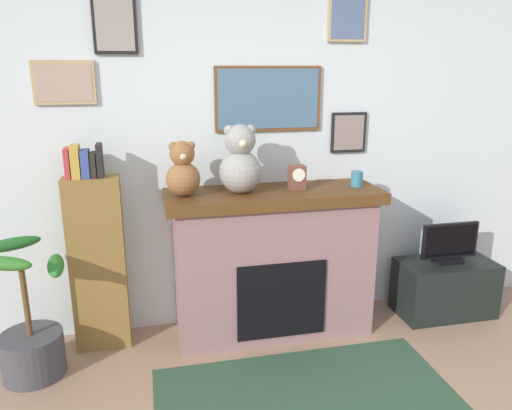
{
  "coord_description": "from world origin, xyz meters",
  "views": [
    {
      "loc": [
        -0.69,
        -1.55,
        1.92
      ],
      "look_at": [
        0.04,
        1.69,
        0.98
      ],
      "focal_mm": 34.62,
      "sensor_mm": 36.0,
      "label": 1
    }
  ],
  "objects": [
    {
      "name": "television",
      "position": [
        1.58,
        1.64,
        0.59
      ],
      "size": [
        0.46,
        0.14,
        0.32
      ],
      "color": "black",
      "rests_on": "tv_stand"
    },
    {
      "name": "candle_jar",
      "position": [
        0.78,
        1.67,
        1.14
      ],
      "size": [
        0.09,
        0.09,
        0.11
      ],
      "primitive_type": "cylinder",
      "color": "teal",
      "rests_on": "fireplace"
    },
    {
      "name": "mantel_clock",
      "position": [
        0.33,
        1.67,
        1.17
      ],
      "size": [
        0.11,
        0.09,
        0.17
      ],
      "color": "brown",
      "rests_on": "fireplace"
    },
    {
      "name": "tv_stand",
      "position": [
        1.58,
        1.64,
        0.22
      ],
      "size": [
        0.75,
        0.4,
        0.44
      ],
      "primitive_type": "cube",
      "color": "black",
      "rests_on": "ground_plane"
    },
    {
      "name": "bookshelf",
      "position": [
        -1.06,
        1.74,
        0.66
      ],
      "size": [
        0.37,
        0.16,
        1.44
      ],
      "color": "olive",
      "rests_on": "ground_plane"
    },
    {
      "name": "area_rug",
      "position": [
        0.17,
        0.77,
        0.0
      ],
      "size": [
        1.81,
        1.15,
        0.01
      ],
      "primitive_type": "cube",
      "color": "#2D4A34",
      "rests_on": "ground_plane"
    },
    {
      "name": "fireplace",
      "position": [
        0.17,
        1.69,
        0.55
      ],
      "size": [
        1.52,
        0.55,
        1.08
      ],
      "color": "#8B6665",
      "rests_on": "ground_plane"
    },
    {
      "name": "back_wall",
      "position": [
        -0.0,
        2.0,
        1.31
      ],
      "size": [
        5.2,
        0.15,
        2.6
      ],
      "color": "silver",
      "rests_on": "ground_plane"
    },
    {
      "name": "teddy_bear_cream",
      "position": [
        -0.46,
        1.67,
        1.25
      ],
      "size": [
        0.23,
        0.23,
        0.37
      ],
      "color": "brown",
      "rests_on": "fireplace"
    },
    {
      "name": "potted_plant",
      "position": [
        -1.47,
        1.48,
        0.25
      ],
      "size": [
        0.54,
        0.55,
        0.87
      ],
      "color": "#3F3F44",
      "rests_on": "ground_plane"
    },
    {
      "name": "teddy_bear_grey",
      "position": [
        -0.07,
        1.67,
        1.3
      ],
      "size": [
        0.29,
        0.29,
        0.47
      ],
      "color": "gray",
      "rests_on": "fireplace"
    }
  ]
}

